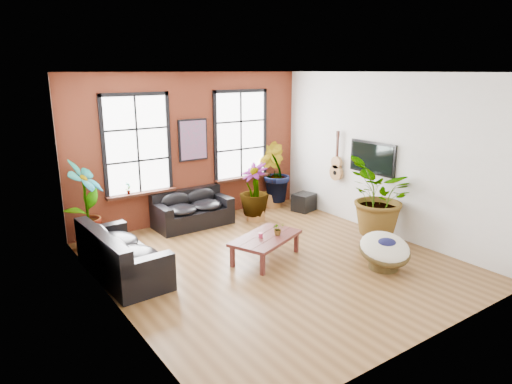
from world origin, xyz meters
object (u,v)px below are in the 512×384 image
coffee_table (266,239)px  papasan_chair (385,250)px  sofa_back (192,210)px  sofa_left (119,255)px

coffee_table → papasan_chair: bearing=-68.4°
sofa_back → papasan_chair: size_ratio=1.45×
sofa_left → papasan_chair: sofa_left is taller
sofa_back → sofa_left: bearing=-143.6°
sofa_left → papasan_chair: 4.76m
sofa_back → papasan_chair: (1.76, -4.21, -0.01)m
sofa_left → papasan_chair: size_ratio=1.82×
coffee_table → papasan_chair: papasan_chair is taller
sofa_left → coffee_table: 2.69m
sofa_left → sofa_back: bearing=-55.7°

